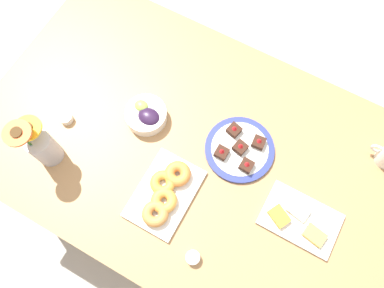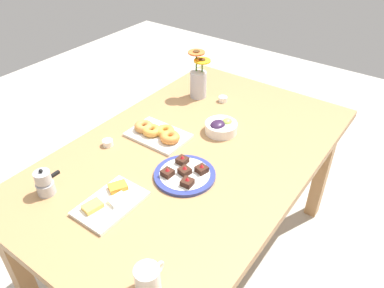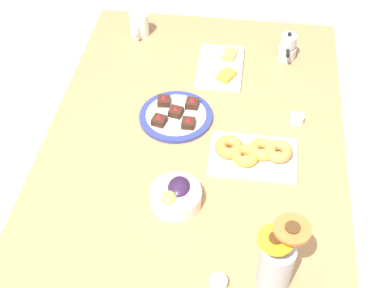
{
  "view_description": "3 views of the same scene",
  "coord_description": "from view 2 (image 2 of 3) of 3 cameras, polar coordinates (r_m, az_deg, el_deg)",
  "views": [
    {
      "loc": [
        -0.22,
        0.4,
        2.04
      ],
      "look_at": [
        0.0,
        0.0,
        0.78
      ],
      "focal_mm": 35.0,
      "sensor_mm": 36.0,
      "label": 1
    },
    {
      "loc": [
        -1.09,
        -0.79,
        1.75
      ],
      "look_at": [
        0.0,
        0.0,
        0.78
      ],
      "focal_mm": 35.0,
      "sensor_mm": 36.0,
      "label": 2
    },
    {
      "loc": [
        1.18,
        0.15,
        2.02
      ],
      "look_at": [
        0.0,
        0.0,
        0.78
      ],
      "focal_mm": 50.0,
      "sensor_mm": 36.0,
      "label": 3
    }
  ],
  "objects": [
    {
      "name": "coffee_mug",
      "position": [
        1.17,
        -6.73,
        -19.78
      ],
      "size": [
        0.11,
        0.08,
        0.1
      ],
      "color": "white",
      "rests_on": "dining_table"
    },
    {
      "name": "jam_cup_berry",
      "position": [
        1.76,
        -12.72,
        0.21
      ],
      "size": [
        0.05,
        0.05,
        0.03
      ],
      "color": "white",
      "rests_on": "dining_table"
    },
    {
      "name": "ground_plane",
      "position": [
        2.21,
        0.0,
        -16.61
      ],
      "size": [
        6.0,
        6.0,
        0.0
      ],
      "primitive_type": "plane",
      "color": "#B7B2A8"
    },
    {
      "name": "flower_vase",
      "position": [
        2.08,
        0.98,
        9.52
      ],
      "size": [
        0.1,
        0.12,
        0.26
      ],
      "color": "#B2B2BC",
      "rests_on": "dining_table"
    },
    {
      "name": "jam_cup_honey",
      "position": [
        2.07,
        4.73,
        6.87
      ],
      "size": [
        0.05,
        0.05,
        0.03
      ],
      "color": "white",
      "rests_on": "dining_table"
    },
    {
      "name": "dining_table",
      "position": [
        1.74,
        0.0,
        -3.35
      ],
      "size": [
        1.6,
        1.0,
        0.74
      ],
      "color": "#A87A4C",
      "rests_on": "ground_plane"
    },
    {
      "name": "cheese_platter",
      "position": [
        1.46,
        -12.33,
        -8.63
      ],
      "size": [
        0.26,
        0.17,
        0.03
      ],
      "color": "white",
      "rests_on": "dining_table"
    },
    {
      "name": "dessert_plate",
      "position": [
        1.54,
        -1.12,
        -4.62
      ],
      "size": [
        0.26,
        0.26,
        0.05
      ],
      "color": "navy",
      "rests_on": "dining_table"
    },
    {
      "name": "croissant_platter",
      "position": [
        1.77,
        -5.19,
        1.72
      ],
      "size": [
        0.19,
        0.28,
        0.05
      ],
      "color": "white",
      "rests_on": "dining_table"
    },
    {
      "name": "moka_pot",
      "position": [
        1.55,
        -21.54,
        -5.58
      ],
      "size": [
        0.11,
        0.07,
        0.12
      ],
      "color": "#B7B7BC",
      "rests_on": "dining_table"
    },
    {
      "name": "grape_bowl",
      "position": [
        1.8,
        4.42,
        2.62
      ],
      "size": [
        0.15,
        0.15,
        0.07
      ],
      "color": "white",
      "rests_on": "dining_table"
    }
  ]
}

